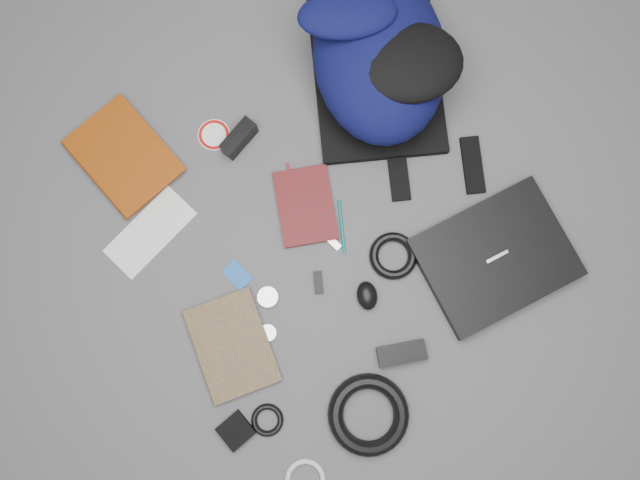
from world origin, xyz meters
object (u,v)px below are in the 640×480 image
backpack (379,56)px  mouse (367,296)px  power_brick (402,353)px  dvd_case (306,206)px  comic_book (198,358)px  laptop (495,257)px  textbook_red (94,182)px  pouch (236,431)px  compact_camera (239,138)px

backpack → mouse: (-0.34, -0.53, -0.09)m
mouse → power_brick: size_ratio=0.60×
dvd_case → power_brick: power_brick is taller
backpack → comic_book: bearing=-126.7°
laptop → textbook_red: bearing=142.0°
textbook_red → comic_book: textbook_red is taller
laptop → comic_book: size_ratio=1.48×
backpack → comic_book: 0.93m
laptop → pouch: (-0.82, -0.05, -0.01)m
backpack → textbook_red: backpack is taller
dvd_case → pouch: (-0.45, -0.42, 0.00)m
power_brick → pouch: bearing=-166.2°
comic_book → pouch: same height
laptop → textbook_red: laptop is taller
laptop → pouch: laptop is taller
laptop → dvd_case: size_ratio=1.82×
mouse → textbook_red: bearing=148.4°
power_brick → pouch: size_ratio=1.66×
mouse → laptop: bearing=7.7°
mouse → pouch: 0.49m
backpack → pouch: size_ratio=7.18×
textbook_red → comic_book: bearing=-99.3°
textbook_red → mouse: bearing=-64.1°
dvd_case → comic_book: bearing=-134.2°
laptop → dvd_case: laptop is taller
laptop → mouse: 0.36m
power_brick → compact_camera: bearing=116.2°
laptop → comic_book: bearing=171.5°
compact_camera → mouse: (0.09, -0.54, -0.01)m
textbook_red → pouch: bearing=-100.2°
power_brick → pouch: power_brick is taller
laptop → textbook_red: 1.11m
laptop → power_brick: 0.36m
backpack → laptop: size_ratio=1.43×
mouse → pouch: mouse is taller
textbook_red → compact_camera: bearing=-25.0°
backpack → pouch: bearing=-116.6°
power_brick → backpack: bearing=83.4°
power_brick → comic_book: bearing=170.7°
laptop → mouse: size_ratio=5.01×
comic_book → dvd_case: size_ratio=1.23×
pouch → laptop: bearing=3.2°
power_brick → pouch: (-0.47, 0.05, -0.01)m
dvd_case → pouch: pouch is taller
laptop → compact_camera: 0.77m
pouch → backpack: bearing=38.9°
comic_book → power_brick: power_brick is taller
laptop → backpack: bearing=93.6°
compact_camera → textbook_red: bearing=146.0°
comic_book → dvd_case: comic_book is taller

